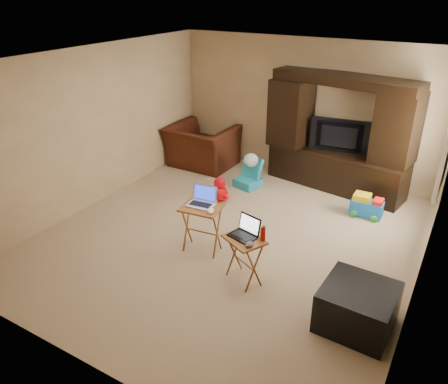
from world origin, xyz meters
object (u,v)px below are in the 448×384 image
Objects in this scene: plush_toy at (220,189)px; tray_table_left at (202,229)px; push_toy at (367,205)px; water_bottle at (263,233)px; mouse_right at (250,245)px; mouse_left at (211,211)px; entertainment_center at (339,134)px; ottoman at (357,307)px; laptop_left at (200,197)px; television at (338,137)px; recliner at (202,146)px; laptop_right at (242,228)px; tray_table_right at (244,260)px; child_rocker at (248,173)px.

plush_toy is 1.53m from tray_table_left.
push_toy is 2.51m from water_bottle.
push_toy is at bearing 73.44° from mouse_right.
mouse_right is at bearing -25.82° from mouse_left.
water_bottle is at bearing -19.94° from tray_table_left.
entertainment_center is 3.64m from ottoman.
tray_table_left is (-1.70, -2.12, 0.15)m from push_toy.
plush_toy is 3.32m from ottoman.
laptop_left is at bearing 128.06° from tray_table_left.
television is 3.01m from laptop_left.
recliner reaches higher than push_toy.
mouse_left is at bearing -27.16° from tray_table_left.
laptop_left is 1.11× the size of laptop_right.
mouse_right is at bearing 82.96° from television.
entertainment_center reaches higher than laptop_left.
plush_toy is at bearing 146.95° from ottoman.
recliner is at bearing 116.01° from tray_table_left.
ottoman is at bearing 10.64° from laptop_right.
plush_toy is at bearing -162.84° from push_toy.
tray_table_right is at bearing -158.20° from water_bottle.
laptop_left is at bearing 169.38° from ottoman.
tray_table_left is 1.08m from mouse_right.
entertainment_center is 7.71× the size of laptop_right.
child_rocker is 3.66m from ottoman.
laptop_left reaches higher than ottoman.
laptop_right is 2.58× the size of mouse_right.
plush_toy is 2.22m from tray_table_right.
child_rocker is (-1.34, -0.73, -0.69)m from television.
recliner reaches higher than mouse_right.
television is 1.37× the size of ottoman.
laptop_right reaches higher than child_rocker.
television is 2.38× the size of plush_toy.
child_rocker is at bearing 94.14° from laptop_left.
entertainment_center is at bearing 45.30° from plush_toy.
child_rocker is 1.07× the size of push_toy.
plush_toy is 0.70× the size of tray_table_right.
tray_table_left is 1.11× the size of tray_table_right.
recliner is 3.26m from mouse_left.
entertainment_center is 1.95× the size of recliner.
plush_toy is 1.35× the size of laptop_right.
recliner is 4.01m from mouse_right.
plush_toy is at bearing 116.95° from mouse_left.
television is 3.09m from tray_table_left.
tray_table_right is at bearing -28.06° from tray_table_left.
laptop_right is 1.70× the size of water_bottle.
push_toy is at bearing 73.67° from water_bottle.
laptop_left is 1.08m from water_bottle.
mouse_left reaches higher than mouse_right.
entertainment_center is 3.10m from mouse_left.
television is 8.25× the size of mouse_right.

